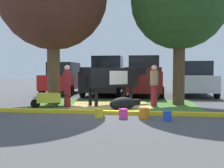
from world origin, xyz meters
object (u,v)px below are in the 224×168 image
object	(u,v)px
cow_holstein	(113,78)
sedan_red	(64,78)
pickup_truck_black	(106,77)
bucket_blue	(167,116)
bucket_orange	(144,113)
wheelbarrow	(48,98)
bucket_pink	(123,113)
person_handler	(154,84)
shade_tree_right	(180,1)
person_visitor_near	(67,84)
bucket_yellow	(99,113)
calf_lying	(124,104)
sedan_silver	(195,79)
pickup_truck_maroon	(144,77)

from	to	relation	value
cow_holstein	sedan_red	world-z (taller)	sedan_red
pickup_truck_black	cow_holstein	bearing A→B (deg)	-77.42
bucket_blue	cow_holstein	bearing A→B (deg)	121.46
cow_holstein	bucket_orange	world-z (taller)	cow_holstein
wheelbarrow	bucket_pink	distance (m)	3.69
pickup_truck_black	person_handler	bearing A→B (deg)	-61.17
shade_tree_right	cow_holstein	distance (m)	4.31
person_handler	person_visitor_near	xyz separation A→B (m)	(-3.44, -0.71, -0.01)
shade_tree_right	pickup_truck_black	distance (m)	6.75
bucket_blue	bucket_yellow	bearing A→B (deg)	173.07
calf_lying	wheelbarrow	size ratio (longest dim) A/B	0.78
wheelbarrow	bucket_orange	distance (m)	4.21
bucket_pink	pickup_truck_black	world-z (taller)	pickup_truck_black
person_visitor_near	bucket_orange	bearing A→B (deg)	-33.76
person_handler	bucket_blue	bearing A→B (deg)	-84.62
bucket_yellow	bucket_blue	distance (m)	2.07
pickup_truck_black	person_visitor_near	bearing A→B (deg)	-96.16
sedan_silver	pickup_truck_black	bearing A→B (deg)	179.43
bucket_blue	pickup_truck_black	world-z (taller)	pickup_truck_black
person_handler	wheelbarrow	xyz separation A→B (m)	(-4.16, -0.96, -0.53)
sedan_red	bucket_blue	bearing A→B (deg)	-55.56
shade_tree_right	sedan_red	xyz separation A→B (m)	(-6.71, 4.87, -3.44)
bucket_blue	sedan_silver	distance (m)	8.50
calf_lying	bucket_yellow	size ratio (longest dim) A/B	4.33
bucket_yellow	bucket_blue	size ratio (longest dim) A/B	0.97
wheelbarrow	bucket_orange	size ratio (longest dim) A/B	5.10
bucket_yellow	sedan_silver	bearing A→B (deg)	61.59
bucket_yellow	pickup_truck_maroon	xyz separation A→B (m)	(1.28, 7.99, 0.97)
shade_tree_right	pickup_truck_maroon	size ratio (longest dim) A/B	1.20
wheelbarrow	pickup_truck_black	size ratio (longest dim) A/B	0.29
wheelbarrow	bucket_pink	world-z (taller)	wheelbarrow
person_handler	bucket_pink	size ratio (longest dim) A/B	5.75
person_handler	bucket_blue	size ratio (longest dim) A/B	5.82
person_handler	pickup_truck_black	bearing A→B (deg)	118.83
bucket_orange	shade_tree_right	bearing A→B (deg)	67.51
calf_lying	pickup_truck_black	distance (m)	6.54
pickup_truck_black	sedan_silver	size ratio (longest dim) A/B	1.23
shade_tree_right	pickup_truck_black	world-z (taller)	shade_tree_right
bucket_orange	pickup_truck_maroon	xyz separation A→B (m)	(-0.11, 7.90, 0.95)
pickup_truck_maroon	sedan_silver	distance (m)	3.00
person_visitor_near	cow_holstein	bearing A→B (deg)	26.95
bucket_yellow	pickup_truck_maroon	world-z (taller)	pickup_truck_maroon
bucket_yellow	pickup_truck_black	xyz separation A→B (m)	(-1.06, 7.97, 0.97)
cow_holstein	person_handler	size ratio (longest dim) A/B	1.53
bucket_yellow	sedan_red	distance (m)	9.30
sedan_red	sedan_silver	size ratio (longest dim) A/B	1.00
sedan_red	shade_tree_right	bearing A→B (deg)	-35.98
cow_holstein	sedan_silver	bearing A→B (deg)	49.11
bucket_yellow	bucket_orange	bearing A→B (deg)	3.61
bucket_pink	shade_tree_right	bearing A→B (deg)	59.68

